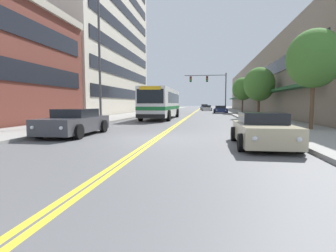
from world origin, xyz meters
The scene contains 18 objects.
ground_plane centered at (0.00, 37.00, 0.00)m, with size 240.00×240.00×0.00m, color #565659.
sidewalk_left centered at (-7.49, 37.00, 0.08)m, with size 3.99×106.00×0.15m.
sidewalk_right centered at (7.49, 37.00, 0.08)m, with size 3.99×106.00×0.15m.
centre_line centered at (0.00, 37.00, 0.00)m, with size 0.34×106.00×0.01m.
office_tower_left centered at (-15.72, 26.39, 13.49)m, with size 12.08×26.64×26.98m.
storefront_row_right centered at (13.72, 37.00, 4.50)m, with size 9.10×68.00×9.01m.
city_bus centered at (-2.45, 15.34, 1.73)m, with size 2.88×11.08×3.05m.
car_charcoal_parked_left_near centered at (-4.29, 32.66, 0.64)m, with size 1.97×4.86×1.36m.
car_dark_grey_parked_left_mid centered at (-4.32, 0.63, 0.63)m, with size 2.12×4.70×1.31m.
car_beige_parked_right_foreground centered at (4.29, -1.51, 0.59)m, with size 2.05×4.17×1.25m.
car_navy_parked_right_mid centered at (4.39, 32.26, 0.58)m, with size 2.20×4.59×1.23m.
car_silver_moving_lead centered at (2.18, 46.92, 0.55)m, with size 2.21×4.13×1.19m.
car_slate_blue_moving_second centered at (1.51, 57.71, 0.63)m, with size 2.07×4.64×1.37m.
traffic_signal_mast centered at (2.87, 32.58, 4.71)m, with size 6.87×0.38×6.56m.
street_lamp_left_near centered at (-5.09, 6.21, 5.36)m, with size 1.88×0.28×9.27m.
street_tree_right_near centered at (7.98, 3.96, 4.01)m, with size 2.89×2.89×5.46m.
street_tree_right_mid centered at (7.71, 17.81, 3.63)m, with size 3.25×3.25×5.28m.
street_tree_right_far centered at (7.60, 30.16, 3.80)m, with size 3.17×3.17×5.40m.
Camera 1 is at (2.25, -11.60, 1.59)m, focal length 28.00 mm.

